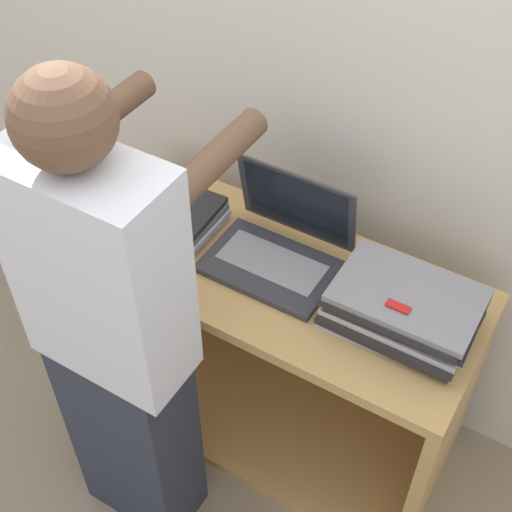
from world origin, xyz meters
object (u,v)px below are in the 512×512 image
(laptop_stack_right, at_px, (403,309))
(laptop_stack_left, at_px, (157,211))
(person, at_px, (117,346))
(laptop_open, at_px, (279,246))

(laptop_stack_right, bearing_deg, laptop_stack_left, 179.83)
(person, bearing_deg, laptop_open, 69.03)
(laptop_stack_left, bearing_deg, person, -65.18)
(laptop_stack_left, bearing_deg, laptop_open, 6.76)
(laptop_stack_left, distance_m, laptop_stack_right, 0.79)
(laptop_stack_right, relative_size, person, 0.25)
(laptop_open, bearing_deg, person, -110.97)
(laptop_open, distance_m, laptop_stack_left, 0.40)
(laptop_open, distance_m, laptop_stack_right, 0.40)
(laptop_open, height_order, laptop_stack_right, laptop_open)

